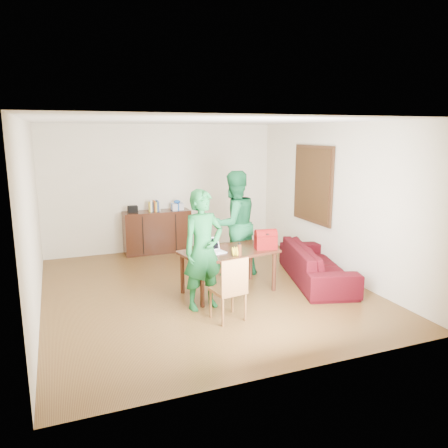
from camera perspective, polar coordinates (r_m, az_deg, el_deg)
name	(u,v)px	position (r m, az deg, el deg)	size (l,w,h in m)	color
room	(201,210)	(7.05, -2.97, 1.88)	(5.20, 5.70, 2.90)	#422510
table	(229,255)	(6.96, 0.60, -4.14)	(1.60, 1.07, 0.69)	black
chair	(228,301)	(6.07, 0.57, -10.08)	(0.47, 0.45, 0.91)	brown
person_near	(203,250)	(6.29, -2.74, -3.40)	(0.64, 0.42, 1.75)	#135725
person_far	(234,224)	(7.71, 1.30, 0.00)	(0.92, 0.71, 1.88)	#156033
laptop	(215,250)	(6.79, -1.17, -3.46)	(0.35, 0.28, 0.22)	white
bananas	(235,254)	(6.64, 1.49, -3.96)	(0.14, 0.09, 0.05)	gold
bottle	(239,249)	(6.65, 2.02, -3.30)	(0.07, 0.07, 0.20)	#5F2C15
red_bag	(266,241)	(7.04, 5.46, -2.24)	(0.34, 0.20, 0.25)	maroon
sofa	(316,264)	(7.74, 11.99, -5.07)	(2.12, 0.83, 0.62)	#350706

